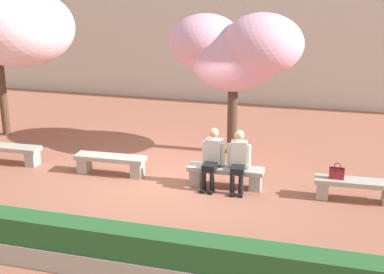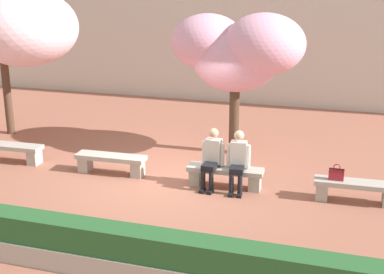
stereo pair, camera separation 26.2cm
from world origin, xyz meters
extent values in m
plane|color=#9E604C|center=(0.00, 0.00, 0.00)|extent=(100.00, 100.00, 0.00)
cube|color=#ADA89E|center=(-4.05, 0.00, 0.40)|extent=(1.66, 0.49, 0.10)
cube|color=#ADA89E|center=(-3.40, 0.03, 0.17)|extent=(0.25, 0.35, 0.35)
cube|color=#ADA89E|center=(-1.35, 0.00, 0.40)|extent=(1.66, 0.49, 0.10)
cube|color=#ADA89E|center=(-2.00, -0.03, 0.17)|extent=(0.25, 0.35, 0.35)
cube|color=#ADA89E|center=(-0.70, 0.03, 0.17)|extent=(0.25, 0.35, 0.35)
cube|color=#ADA89E|center=(1.35, 0.00, 0.40)|extent=(1.66, 0.49, 0.10)
cube|color=#ADA89E|center=(0.70, -0.03, 0.17)|extent=(0.25, 0.35, 0.35)
cube|color=#ADA89E|center=(2.00, 0.03, 0.17)|extent=(0.25, 0.35, 0.35)
cube|color=#ADA89E|center=(4.05, 0.00, 0.40)|extent=(1.66, 0.49, 0.10)
cube|color=#ADA89E|center=(3.40, -0.03, 0.17)|extent=(0.25, 0.35, 0.35)
cube|color=black|center=(0.95, -0.41, 0.03)|extent=(0.11, 0.23, 0.06)
cylinder|color=black|center=(0.96, -0.35, 0.24)|extent=(0.10, 0.10, 0.42)
cube|color=black|center=(1.13, -0.42, 0.03)|extent=(0.11, 0.23, 0.06)
cylinder|color=black|center=(1.14, -0.36, 0.24)|extent=(0.10, 0.10, 0.42)
cube|color=black|center=(1.06, -0.18, 0.51)|extent=(0.30, 0.42, 0.12)
cube|color=silver|center=(1.07, 0.04, 0.78)|extent=(0.35, 0.24, 0.54)
sphere|color=tan|center=(1.07, 0.04, 1.19)|extent=(0.21, 0.21, 0.21)
cylinder|color=silver|center=(0.86, 0.03, 0.74)|extent=(0.09, 0.09, 0.50)
cylinder|color=silver|center=(1.28, 0.01, 0.74)|extent=(0.09, 0.09, 0.50)
cube|color=black|center=(1.58, -0.43, 0.03)|extent=(0.12, 0.23, 0.06)
cylinder|color=black|center=(1.58, -0.37, 0.24)|extent=(0.10, 0.10, 0.42)
cube|color=black|center=(1.76, -0.41, 0.03)|extent=(0.12, 0.23, 0.06)
cylinder|color=black|center=(1.75, -0.35, 0.24)|extent=(0.10, 0.10, 0.42)
cube|color=black|center=(1.65, -0.18, 0.51)|extent=(0.32, 0.43, 0.12)
cube|color=silver|center=(1.63, 0.04, 0.78)|extent=(0.36, 0.25, 0.54)
sphere|color=beige|center=(1.63, 0.04, 1.19)|extent=(0.21, 0.21, 0.21)
cylinder|color=silver|center=(1.42, 0.00, 0.74)|extent=(0.09, 0.09, 0.50)
cylinder|color=silver|center=(1.84, 0.04, 0.74)|extent=(0.09, 0.09, 0.50)
cube|color=#A3232D|center=(3.66, -0.02, 0.56)|extent=(0.30, 0.14, 0.22)
cube|color=maroon|center=(3.66, -0.02, 0.65)|extent=(0.30, 0.15, 0.04)
torus|color=maroon|center=(3.66, -0.02, 0.72)|extent=(0.14, 0.02, 0.14)
cylinder|color=#473323|center=(1.00, 2.30, 0.84)|extent=(0.25, 0.25, 1.67)
ellipsoid|color=#EAA8C6|center=(1.00, 2.30, 2.42)|extent=(2.14, 1.98, 1.60)
ellipsoid|color=#EAA8C6|center=(0.28, 2.35, 2.81)|extent=(1.83, 1.80, 1.38)
ellipsoid|color=#EAA8C6|center=(1.73, 2.11, 2.83)|extent=(1.95, 1.90, 1.46)
cylinder|color=#513828|center=(-5.51, 2.06, 1.01)|extent=(0.22, 0.22, 2.03)
ellipsoid|color=#F4CCDB|center=(-4.68, 2.02, 3.03)|extent=(2.74, 2.95, 2.06)
cube|color=#ADA89E|center=(0.00, -3.88, 0.18)|extent=(12.72, 0.50, 0.36)
cube|color=#285B2D|center=(0.00, -3.88, 0.58)|extent=(12.62, 0.44, 0.44)
camera|label=1|loc=(3.61, -10.55, 4.49)|focal=50.00mm
camera|label=2|loc=(3.86, -10.47, 4.49)|focal=50.00mm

